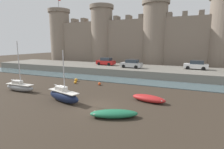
{
  "coord_description": "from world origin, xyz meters",
  "views": [
    {
      "loc": [
        7.89,
        -14.4,
        6.06
      ],
      "look_at": [
        -0.07,
        4.03,
        2.5
      ],
      "focal_mm": 28.0,
      "sensor_mm": 36.0,
      "label": 1
    }
  ],
  "objects_px": {
    "sailboat_foreground_centre": "(20,87)",
    "car_quay_centre_west": "(196,65)",
    "mooring_buoy_off_centre": "(99,84)",
    "car_quay_west": "(106,62)",
    "mooring_buoy_mid_mud": "(75,82)",
    "mooring_buoy_near_shore": "(76,80)",
    "sailboat_near_channel_right": "(63,96)",
    "rowboat_foreground_right": "(149,98)",
    "rowboat_foreground_left": "(114,114)",
    "car_quay_centre_east": "(132,64)"
  },
  "relations": [
    {
      "from": "rowboat_foreground_left",
      "to": "mooring_buoy_mid_mud",
      "type": "xyz_separation_m",
      "value": [
        -10.24,
        9.1,
        -0.12
      ]
    },
    {
      "from": "mooring_buoy_off_centre",
      "to": "car_quay_centre_east",
      "type": "distance_m",
      "value": 10.49
    },
    {
      "from": "rowboat_foreground_left",
      "to": "car_quay_centre_east",
      "type": "relative_size",
      "value": 0.99
    },
    {
      "from": "car_quay_west",
      "to": "car_quay_centre_east",
      "type": "relative_size",
      "value": 1.0
    },
    {
      "from": "rowboat_foreground_left",
      "to": "rowboat_foreground_right",
      "type": "relative_size",
      "value": 1.09
    },
    {
      "from": "sailboat_foreground_centre",
      "to": "mooring_buoy_off_centre",
      "type": "distance_m",
      "value": 10.58
    },
    {
      "from": "mooring_buoy_near_shore",
      "to": "sailboat_foreground_centre",
      "type": "bearing_deg",
      "value": -113.08
    },
    {
      "from": "car_quay_centre_east",
      "to": "sailboat_near_channel_right",
      "type": "bearing_deg",
      "value": -95.56
    },
    {
      "from": "sailboat_foreground_centre",
      "to": "car_quay_centre_west",
      "type": "distance_m",
      "value": 29.05
    },
    {
      "from": "mooring_buoy_mid_mud",
      "to": "car_quay_centre_west",
      "type": "height_order",
      "value": "car_quay_centre_west"
    },
    {
      "from": "rowboat_foreground_left",
      "to": "mooring_buoy_near_shore",
      "type": "bearing_deg",
      "value": 136.57
    },
    {
      "from": "mooring_buoy_near_shore",
      "to": "rowboat_foreground_left",
      "type": "bearing_deg",
      "value": -43.43
    },
    {
      "from": "mooring_buoy_off_centre",
      "to": "car_quay_centre_east",
      "type": "height_order",
      "value": "car_quay_centre_east"
    },
    {
      "from": "car_quay_west",
      "to": "mooring_buoy_mid_mud",
      "type": "bearing_deg",
      "value": -86.18
    },
    {
      "from": "rowboat_foreground_left",
      "to": "mooring_buoy_near_shore",
      "type": "distance_m",
      "value": 15.21
    },
    {
      "from": "rowboat_foreground_left",
      "to": "mooring_buoy_mid_mud",
      "type": "height_order",
      "value": "rowboat_foreground_left"
    },
    {
      "from": "sailboat_near_channel_right",
      "to": "rowboat_foreground_right",
      "type": "relative_size",
      "value": 1.43
    },
    {
      "from": "sailboat_foreground_centre",
      "to": "mooring_buoy_off_centre",
      "type": "relative_size",
      "value": 14.54
    },
    {
      "from": "car_quay_centre_west",
      "to": "car_quay_centre_east",
      "type": "xyz_separation_m",
      "value": [
        -11.45,
        -2.72,
        0.0
      ]
    },
    {
      "from": "sailboat_near_channel_right",
      "to": "mooring_buoy_near_shore",
      "type": "xyz_separation_m",
      "value": [
        -4.66,
        8.93,
        -0.43
      ]
    },
    {
      "from": "sailboat_near_channel_right",
      "to": "car_quay_centre_east",
      "type": "distance_m",
      "value": 18.43
    },
    {
      "from": "car_quay_centre_west",
      "to": "rowboat_foreground_right",
      "type": "bearing_deg",
      "value": -106.04
    },
    {
      "from": "mooring_buoy_mid_mud",
      "to": "car_quay_centre_west",
      "type": "distance_m",
      "value": 21.81
    },
    {
      "from": "rowboat_foreground_left",
      "to": "mooring_buoy_off_centre",
      "type": "relative_size",
      "value": 9.54
    },
    {
      "from": "mooring_buoy_off_centre",
      "to": "mooring_buoy_mid_mud",
      "type": "height_order",
      "value": "mooring_buoy_off_centre"
    },
    {
      "from": "car_quay_centre_west",
      "to": "mooring_buoy_mid_mud",
      "type": "bearing_deg",
      "value": -141.83
    },
    {
      "from": "rowboat_foreground_right",
      "to": "mooring_buoy_near_shore",
      "type": "height_order",
      "value": "rowboat_foreground_right"
    },
    {
      "from": "mooring_buoy_near_shore",
      "to": "car_quay_west",
      "type": "distance_m",
      "value": 11.56
    },
    {
      "from": "sailboat_foreground_centre",
      "to": "car_quay_centre_west",
      "type": "height_order",
      "value": "sailboat_foreground_centre"
    },
    {
      "from": "sailboat_near_channel_right",
      "to": "car_quay_centre_west",
      "type": "xyz_separation_m",
      "value": [
        13.23,
        21.0,
        1.49
      ]
    },
    {
      "from": "car_quay_west",
      "to": "sailboat_near_channel_right",
      "type": "bearing_deg",
      "value": -76.97
    },
    {
      "from": "car_quay_west",
      "to": "rowboat_foreground_right",
      "type": "bearing_deg",
      "value": -52.35
    },
    {
      "from": "rowboat_foreground_right",
      "to": "car_quay_centre_east",
      "type": "height_order",
      "value": "car_quay_centre_east"
    },
    {
      "from": "rowboat_foreground_right",
      "to": "car_quay_west",
      "type": "bearing_deg",
      "value": 127.65
    },
    {
      "from": "sailboat_foreground_centre",
      "to": "mooring_buoy_mid_mud",
      "type": "distance_m",
      "value": 7.6
    },
    {
      "from": "sailboat_foreground_centre",
      "to": "mooring_buoy_off_centre",
      "type": "bearing_deg",
      "value": 40.99
    },
    {
      "from": "mooring_buoy_mid_mud",
      "to": "car_quay_west",
      "type": "bearing_deg",
      "value": 93.82
    },
    {
      "from": "mooring_buoy_near_shore",
      "to": "car_quay_centre_west",
      "type": "bearing_deg",
      "value": 34.01
    },
    {
      "from": "sailboat_near_channel_right",
      "to": "car_quay_centre_east",
      "type": "bearing_deg",
      "value": 84.44
    },
    {
      "from": "sailboat_foreground_centre",
      "to": "mooring_buoy_mid_mud",
      "type": "bearing_deg",
      "value": 57.25
    },
    {
      "from": "car_quay_centre_west",
      "to": "car_quay_west",
      "type": "bearing_deg",
      "value": -177.84
    },
    {
      "from": "rowboat_foreground_left",
      "to": "mooring_buoy_near_shore",
      "type": "height_order",
      "value": "rowboat_foreground_left"
    },
    {
      "from": "rowboat_foreground_right",
      "to": "rowboat_foreground_left",
      "type": "bearing_deg",
      "value": -109.73
    },
    {
      "from": "sailboat_near_channel_right",
      "to": "car_quay_west",
      "type": "distance_m",
      "value": 20.92
    },
    {
      "from": "rowboat_foreground_left",
      "to": "rowboat_foreground_right",
      "type": "distance_m",
      "value": 5.42
    },
    {
      "from": "car_quay_west",
      "to": "car_quay_centre_west",
      "type": "relative_size",
      "value": 1.0
    },
    {
      "from": "car_quay_west",
      "to": "rowboat_foreground_left",
      "type": "bearing_deg",
      "value": -63.09
    },
    {
      "from": "car_quay_centre_west",
      "to": "car_quay_centre_east",
      "type": "distance_m",
      "value": 11.77
    },
    {
      "from": "sailboat_foreground_centre",
      "to": "mooring_buoy_near_shore",
      "type": "xyz_separation_m",
      "value": [
        3.3,
        7.74,
        -0.32
      ]
    },
    {
      "from": "rowboat_foreground_left",
      "to": "sailboat_foreground_centre",
      "type": "distance_m",
      "value": 14.6
    }
  ]
}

